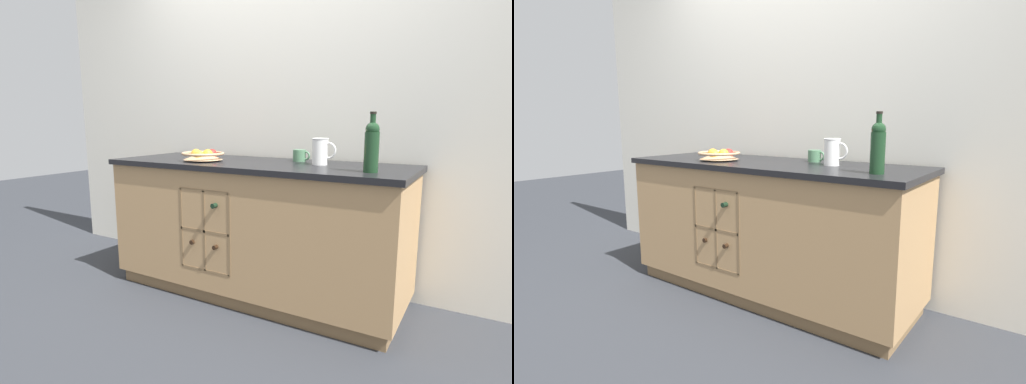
# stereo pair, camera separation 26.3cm
# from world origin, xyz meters

# --- Properties ---
(ground_plane) EXTENTS (14.00, 14.00, 0.00)m
(ground_plane) POSITION_xyz_m (0.00, 0.00, 0.00)
(ground_plane) COLOR #2D3035
(back_wall) EXTENTS (4.40, 0.06, 2.55)m
(back_wall) POSITION_xyz_m (0.00, 0.40, 1.27)
(back_wall) COLOR silver
(back_wall) RESTS_ON ground_plane
(kitchen_island) EXTENTS (1.99, 0.72, 0.90)m
(kitchen_island) POSITION_xyz_m (-0.00, -0.00, 0.46)
(kitchen_island) COLOR brown
(kitchen_island) RESTS_ON ground_plane
(fruit_bowl) EXTENTS (0.29, 0.29, 0.08)m
(fruit_bowl) POSITION_xyz_m (-0.35, -0.11, 0.94)
(fruit_bowl) COLOR tan
(fruit_bowl) RESTS_ON kitchen_island
(white_pitcher) EXTENTS (0.15, 0.10, 0.16)m
(white_pitcher) POSITION_xyz_m (0.42, 0.06, 0.98)
(white_pitcher) COLOR white
(white_pitcher) RESTS_ON kitchen_island
(ceramic_mug) EXTENTS (0.12, 0.09, 0.08)m
(ceramic_mug) POSITION_xyz_m (0.23, 0.19, 0.94)
(ceramic_mug) COLOR #4C7A56
(ceramic_mug) RESTS_ON kitchen_island
(standing_wine_bottle) EXTENTS (0.08, 0.08, 0.31)m
(standing_wine_bottle) POSITION_xyz_m (0.78, -0.15, 1.04)
(standing_wine_bottle) COLOR #19381E
(standing_wine_bottle) RESTS_ON kitchen_island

